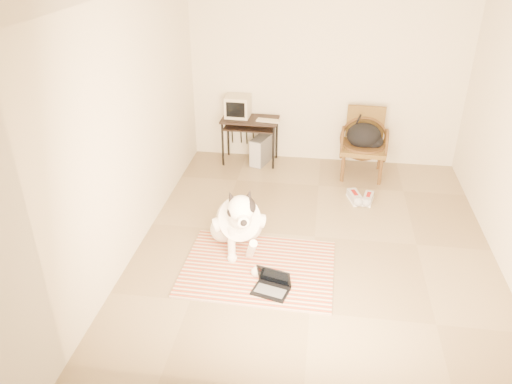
% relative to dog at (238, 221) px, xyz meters
% --- Properties ---
extents(floor, '(4.50, 4.50, 0.00)m').
position_rel_dog_xyz_m(floor, '(0.86, 0.36, -0.36)').
color(floor, '#8C7756').
rests_on(floor, ground).
extents(wall_back, '(4.50, 0.00, 4.50)m').
position_rel_dog_xyz_m(wall_back, '(0.86, 2.61, 0.99)').
color(wall_back, beige).
rests_on(wall_back, floor).
extents(wall_front, '(4.50, 0.00, 4.50)m').
position_rel_dog_xyz_m(wall_front, '(0.86, -1.89, 0.99)').
color(wall_front, beige).
rests_on(wall_front, floor).
extents(wall_left, '(0.00, 4.50, 4.50)m').
position_rel_dog_xyz_m(wall_left, '(-1.14, 0.36, 0.99)').
color(wall_left, beige).
rests_on(wall_left, floor).
extents(rug, '(1.63, 1.26, 0.02)m').
position_rel_dog_xyz_m(rug, '(0.28, -0.35, -0.35)').
color(rug, '#BA3821').
rests_on(rug, floor).
extents(dog, '(0.68, 1.15, 0.91)m').
position_rel_dog_xyz_m(dog, '(0.00, 0.00, 0.00)').
color(dog, white).
rests_on(dog, rug).
extents(laptop, '(0.41, 0.34, 0.25)m').
position_rel_dog_xyz_m(laptop, '(0.46, -0.70, -0.28)').
color(laptop, black).
rests_on(laptop, rug).
extents(computer_desk, '(0.85, 0.49, 0.70)m').
position_rel_dog_xyz_m(computer_desk, '(-0.23, 2.33, 0.24)').
color(computer_desk, black).
rests_on(computer_desk, floor).
extents(crt_monitor, '(0.37, 0.36, 0.32)m').
position_rel_dog_xyz_m(crt_monitor, '(-0.42, 2.42, 0.50)').
color(crt_monitor, beige).
rests_on(crt_monitor, computer_desk).
extents(desk_keyboard, '(0.35, 0.17, 0.02)m').
position_rel_dog_xyz_m(desk_keyboard, '(0.06, 2.27, 0.35)').
color(desk_keyboard, beige).
rests_on(desk_keyboard, computer_desk).
extents(pc_tower, '(0.32, 0.49, 0.43)m').
position_rel_dog_xyz_m(pc_tower, '(-0.05, 2.33, -0.15)').
color(pc_tower, '#525255').
rests_on(pc_tower, floor).
extents(rattan_chair, '(0.67, 0.65, 0.96)m').
position_rel_dog_xyz_m(rattan_chair, '(1.46, 2.18, 0.12)').
color(rattan_chair, brown).
rests_on(rattan_chair, floor).
extents(backpack, '(0.52, 0.40, 0.36)m').
position_rel_dog_xyz_m(backpack, '(1.47, 2.11, 0.25)').
color(backpack, black).
rests_on(backpack, rattan_chair).
extents(sneaker_left, '(0.22, 0.35, 0.11)m').
position_rel_dog_xyz_m(sneaker_left, '(1.34, 1.31, -0.31)').
color(sneaker_left, white).
rests_on(sneaker_left, floor).
extents(sneaker_right, '(0.18, 0.31, 0.10)m').
position_rel_dog_xyz_m(sneaker_right, '(1.52, 1.31, -0.31)').
color(sneaker_right, white).
rests_on(sneaker_right, floor).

